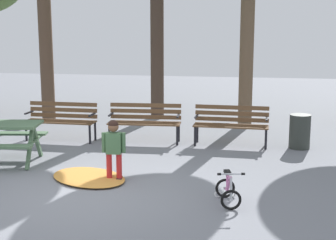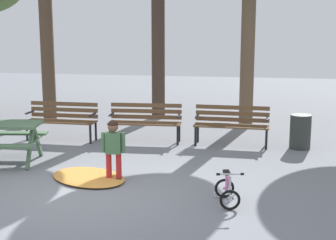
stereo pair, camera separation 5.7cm
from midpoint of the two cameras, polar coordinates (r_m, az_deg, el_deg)
The scene contains 8 objects.
ground at distance 7.95m, azimuth -9.79°, elevation -8.43°, with size 36.00×36.00×0.00m, color slate.
park_bench_far_left at distance 11.63m, azimuth -11.73°, elevation 0.26°, with size 1.61×0.48×0.85m.
park_bench_left at distance 11.21m, azimuth -2.44°, elevation 0.08°, with size 1.62×0.55×0.85m.
park_bench_right at distance 10.98m, azimuth 7.36°, elevation -0.22°, with size 1.61×0.49×0.85m.
child_standing at distance 8.41m, azimuth -6.00°, elevation -2.89°, with size 0.40×0.19×1.05m.
kids_bicycle at distance 7.49m, azimuth 6.92°, elevation -7.93°, with size 0.46×0.61×0.54m.
leaf_pile at distance 8.74m, azimuth -8.79°, elevation -6.37°, with size 1.44×1.01×0.07m, color #C68438.
trash_bin at distance 11.00m, azimuth 14.87°, elevation -1.28°, with size 0.44×0.44×0.72m, color #2D332D.
Camera 2 is at (2.66, -7.03, 2.60)m, focal length 53.93 mm.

